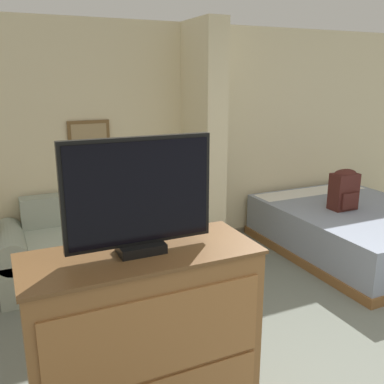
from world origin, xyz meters
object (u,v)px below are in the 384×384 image
coffee_table (122,277)px  tv (139,197)px  couch (104,244)px  backpack (344,189)px  bed (355,229)px  tv_dresser (144,346)px

coffee_table → tv: 1.69m
couch → coffee_table: 0.92m
backpack → coffee_table: bearing=-174.1°
couch → bed: (2.84, -0.69, -0.04)m
tv → couch: bearing=82.7°
tv_dresser → bed: bearing=26.0°
couch → coffee_table: size_ratio=3.55×
tv → bed: bearing=26.0°
couch → tv_dresser: bearing=-97.3°
backpack → couch: bearing=166.4°
coffee_table → bed: (2.89, 0.24, -0.09)m
coffee_table → bed: 2.90m
coffee_table → bed: bearing=4.7°
bed → couch: bearing=166.4°
tv_dresser → tv: tv is taller
bed → backpack: 0.54m
tv_dresser → backpack: 3.33m
tv → bed: (3.12, 1.52, -1.16)m
tv_dresser → backpack: size_ratio=2.65×
coffee_table → tv_dresser: size_ratio=0.47×
tv_dresser → tv: (0.00, 0.00, 0.87)m
coffee_table → bed: bed is taller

